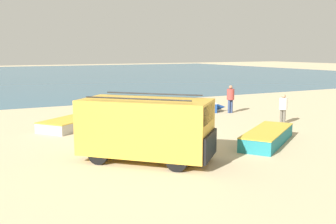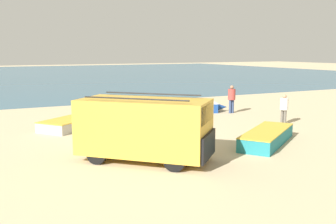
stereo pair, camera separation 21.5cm
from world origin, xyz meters
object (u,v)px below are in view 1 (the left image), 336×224
fishing_rowboat_1 (268,136)px  fisherman_0 (231,96)px  fisherman_1 (283,106)px  fishing_rowboat_0 (76,122)px  parked_van (147,127)px  fishing_rowboat_2 (191,107)px

fishing_rowboat_1 → fisherman_0: size_ratio=2.69×
fishing_rowboat_1 → fisherman_1: fisherman_1 is taller
fishing_rowboat_0 → fishing_rowboat_1: fishing_rowboat_1 is taller
parked_van → fishing_rowboat_0: parked_van is taller
fisherman_0 → fishing_rowboat_0: bearing=97.6°
fishing_rowboat_1 → fisherman_0: 8.39m
fishing_rowboat_2 → fisherman_1: 6.57m
fishing_rowboat_0 → fishing_rowboat_1: (6.56, -7.40, 0.04)m
fishing_rowboat_1 → fisherman_1: size_ratio=2.92×
parked_van → fisherman_0: parked_van is taller
fishing_rowboat_0 → parked_van: bearing=-122.6°
fishing_rowboat_1 → fishing_rowboat_2: fishing_rowboat_2 is taller
fishing_rowboat_0 → fishing_rowboat_1: bearing=-86.0°
fisherman_0 → fisherman_1: 4.51m
fishing_rowboat_2 → parked_van: bearing=-105.9°
fisherman_0 → fisherman_1: (0.22, -4.50, -0.08)m
fisherman_0 → parked_van: bearing=135.8°
fisherman_1 → parked_van: bearing=-3.1°
fishing_rowboat_1 → fishing_rowboat_2: 9.34m
fishing_rowboat_1 → fisherman_0: bearing=30.2°
parked_van → fisherman_1: size_ratio=2.91×
parked_van → fisherman_0: bearing=83.8°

